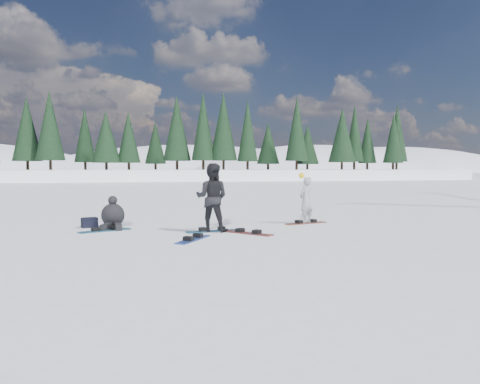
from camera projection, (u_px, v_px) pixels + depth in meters
name	position (u px, v px, depth m)	size (l,w,h in m)	color
ground	(260.00, 232.00, 13.16)	(420.00, 420.00, 0.00)	white
alpine_backdrop	(120.00, 205.00, 196.15)	(412.50, 227.00, 53.20)	white
snowboarder_woman	(306.00, 200.00, 15.07)	(0.66, 0.62, 1.65)	#9FA0A5
snowboarder_man	(212.00, 198.00, 13.18)	(0.94, 0.73, 1.94)	black
seated_rider	(113.00, 216.00, 14.03)	(0.71, 1.15, 0.96)	black
gear_bag	(89.00, 223.00, 14.15)	(0.45, 0.30, 0.30)	black
snowboard_woman	(306.00, 223.00, 15.12)	(1.50, 0.28, 0.03)	brown
snowboard_man	(212.00, 231.00, 13.23)	(1.50, 0.28, 0.03)	#16567B
snowboard_loose_a	(193.00, 239.00, 11.70)	(1.50, 0.28, 0.03)	#1C399C
snowboard_loose_c	(105.00, 231.00, 13.32)	(1.50, 0.28, 0.03)	#155578
snowboard_loose_b	(248.00, 233.00, 12.81)	(1.50, 0.28, 0.03)	maroon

